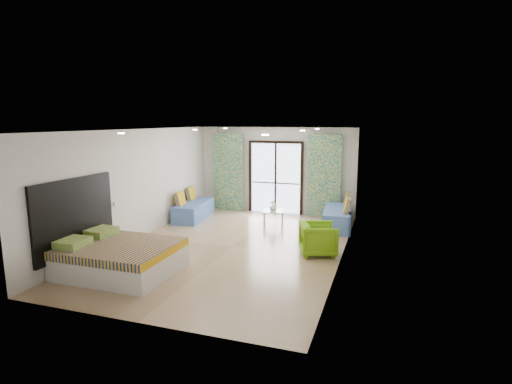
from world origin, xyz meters
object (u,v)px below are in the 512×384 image
(armchair, at_px, (318,237))
(coffee_table, at_px, (273,212))
(bed, at_px, (119,258))
(daybed_right, at_px, (338,217))
(daybed_left, at_px, (193,210))

(armchair, bearing_deg, coffee_table, 17.63)
(bed, bearing_deg, daybed_right, 52.66)
(bed, xyz_separation_m, daybed_left, (-0.64, 4.33, -0.02))
(armchair, bearing_deg, daybed_left, 44.26)
(bed, xyz_separation_m, coffee_table, (1.81, 4.49, 0.04))
(coffee_table, bearing_deg, daybed_left, -176.25)
(bed, bearing_deg, daybed_left, 98.38)
(daybed_left, bearing_deg, armchair, -32.86)
(daybed_left, height_order, armchair, daybed_left)
(bed, height_order, daybed_left, daybed_left)
(bed, relative_size, armchair, 2.69)
(bed, relative_size, daybed_right, 1.08)
(bed, height_order, armchair, armchair)
(daybed_left, xyz_separation_m, daybed_right, (4.23, 0.38, 0.01))
(daybed_right, bearing_deg, armchair, -98.70)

